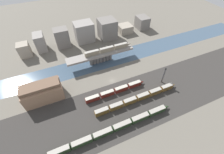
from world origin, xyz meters
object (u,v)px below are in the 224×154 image
object	(u,v)px
train_yard_far	(116,91)
signal_tower	(163,76)
train_yard_mid	(138,98)
train_yard_near	(115,128)
warehouse_building	(43,92)
train_on_bridge	(108,49)

from	to	relation	value
train_yard_far	signal_tower	size ratio (longest dim) A/B	3.24
train_yard_mid	train_yard_far	xyz separation A→B (m)	(-11.02, 11.87, -0.15)
train_yard_near	warehouse_building	xyz separation A→B (m)	(-34.96, 40.23, 4.66)
train_on_bridge	signal_tower	world-z (taller)	signal_tower
train_yard_mid	signal_tower	world-z (taller)	signal_tower
train_yard_far	signal_tower	bearing A→B (deg)	-7.20
train_yard_near	train_yard_mid	world-z (taller)	train_yard_mid
train_on_bridge	warehouse_building	distance (m)	60.14
train_on_bridge	train_yard_mid	world-z (taller)	train_on_bridge
signal_tower	warehouse_building	bearing A→B (deg)	166.71
train_yard_far	warehouse_building	xyz separation A→B (m)	(-46.93, 15.07, 4.66)
train_on_bridge	warehouse_building	bearing A→B (deg)	-159.44
train_on_bridge	train_yard_near	size ratio (longest dim) A/B	0.55
train_on_bridge	signal_tower	size ratio (longest dim) A/B	2.97
warehouse_building	signal_tower	bearing A→B (deg)	-13.29
train_yard_near	train_yard_far	xyz separation A→B (m)	(11.97, 25.16, -0.00)
train_yard_near	train_yard_far	bearing A→B (deg)	64.57
warehouse_building	train_yard_far	bearing A→B (deg)	-17.80
train_yard_near	warehouse_building	world-z (taller)	warehouse_building
train_on_bridge	train_yard_near	distance (m)	65.52
train_yard_mid	train_on_bridge	bearing A→B (deg)	92.17
signal_tower	train_on_bridge	bearing A→B (deg)	123.66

